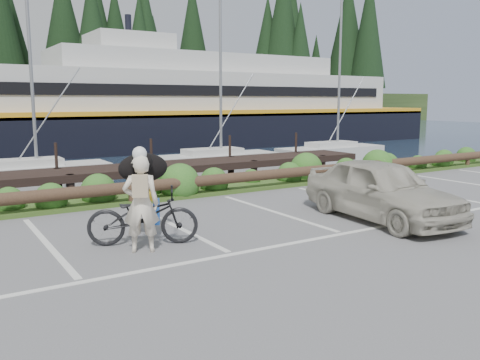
# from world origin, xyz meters

# --- Properties ---
(ground) EXTENTS (72.00, 72.00, 0.00)m
(ground) POSITION_xyz_m (0.00, 0.00, 0.00)
(ground) COLOR #5C5C5F
(vegetation_strip) EXTENTS (34.00, 1.60, 0.10)m
(vegetation_strip) POSITION_xyz_m (0.00, 5.30, 0.05)
(vegetation_strip) COLOR #3D5B21
(vegetation_strip) RESTS_ON ground
(log_rail) EXTENTS (32.00, 0.30, 0.60)m
(log_rail) POSITION_xyz_m (0.00, 4.60, 0.00)
(log_rail) COLOR #443021
(log_rail) RESTS_ON ground
(bicycle) EXTENTS (2.13, 1.46, 1.06)m
(bicycle) POSITION_xyz_m (-1.08, 1.02, 0.53)
(bicycle) COLOR black
(bicycle) RESTS_ON ground
(cyclist) EXTENTS (0.74, 0.63, 1.72)m
(cyclist) POSITION_xyz_m (-1.27, 0.59, 0.86)
(cyclist) COLOR silver
(cyclist) RESTS_ON ground
(dog) EXTENTS (0.85, 1.11, 0.57)m
(dog) POSITION_xyz_m (-0.82, 1.61, 1.35)
(dog) COLOR black
(dog) RESTS_ON bicycle
(parked_car) EXTENTS (1.96, 4.14, 1.37)m
(parked_car) POSITION_xyz_m (4.15, 0.08, 0.68)
(parked_car) COLOR #B4AF9E
(parked_car) RESTS_ON ground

